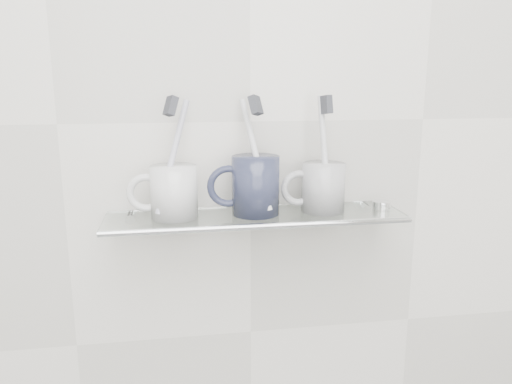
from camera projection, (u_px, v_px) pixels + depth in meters
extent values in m
plane|color=beige|center=(250.00, 122.00, 0.86)|extent=(2.50, 0.00, 2.50)
cube|color=silver|center=(256.00, 217.00, 0.84)|extent=(0.50, 0.12, 0.01)
cylinder|color=silver|center=(262.00, 226.00, 0.78)|extent=(0.50, 0.01, 0.01)
cylinder|color=silver|center=(131.00, 221.00, 0.85)|extent=(0.02, 0.03, 0.02)
cylinder|color=silver|center=(364.00, 211.00, 0.92)|extent=(0.02, 0.03, 0.02)
cylinder|color=silver|center=(174.00, 192.00, 0.81)|extent=(0.10, 0.10, 0.09)
torus|color=silver|center=(146.00, 193.00, 0.81)|extent=(0.06, 0.01, 0.06)
cylinder|color=#A9A7C1|center=(173.00, 157.00, 0.80)|extent=(0.06, 0.07, 0.18)
cube|color=#313239|center=(171.00, 106.00, 0.78)|extent=(0.03, 0.03, 0.04)
cylinder|color=#1D2138|center=(256.00, 185.00, 0.83)|extent=(0.10, 0.10, 0.10)
torus|color=#1D2138|center=(228.00, 186.00, 0.82)|extent=(0.07, 0.01, 0.07)
cylinder|color=silver|center=(256.00, 155.00, 0.82)|extent=(0.05, 0.08, 0.18)
cube|color=#313239|center=(256.00, 105.00, 0.80)|extent=(0.03, 0.03, 0.04)
cylinder|color=white|center=(323.00, 187.00, 0.85)|extent=(0.09, 0.09, 0.08)
torus|color=white|center=(299.00, 188.00, 0.84)|extent=(0.06, 0.01, 0.06)
cylinder|color=silver|center=(324.00, 153.00, 0.84)|extent=(0.03, 0.03, 0.19)
cube|color=#313239|center=(326.00, 105.00, 0.82)|extent=(0.02, 0.03, 0.03)
cylinder|color=silver|center=(381.00, 205.00, 0.88)|extent=(0.03, 0.03, 0.01)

